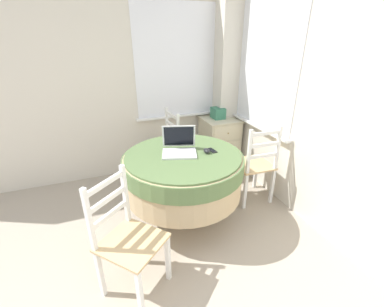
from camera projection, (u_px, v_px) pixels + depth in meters
The scene contains 10 objects.
corner_room_shell at pixel (199, 93), 2.57m from camera, with size 4.45×4.69×2.55m.
round_dining_table at pixel (183, 171), 2.54m from camera, with size 1.17×1.17×0.77m.
laptop at pixel (179, 147), 2.48m from camera, with size 0.40×0.38×0.25m.
computer_mouse at pixel (207, 151), 2.48m from camera, with size 0.06×0.09×0.05m.
cell_phone at pixel (212, 150), 2.53m from camera, with size 0.06×0.12×0.01m.
dining_chair_near_back_window at pixel (164, 149), 3.37m from camera, with size 0.46×0.45×0.95m.
dining_chair_near_right_window at pixel (255, 165), 2.93m from camera, with size 0.42×0.43×0.95m.
dining_chair_camera_near at pixel (127, 239), 1.86m from camera, with size 0.58×0.58×0.95m.
corner_cabinet at pixel (219, 143), 3.79m from camera, with size 0.50×0.51×0.74m.
storage_box at pixel (218, 113), 3.63m from camera, with size 0.16×0.19×0.15m.
Camera 1 is at (0.27, -0.59, 1.80)m, focal length 24.00 mm.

